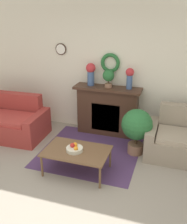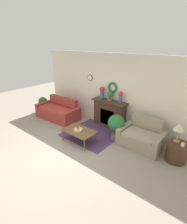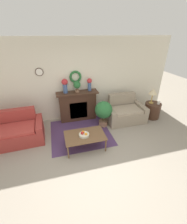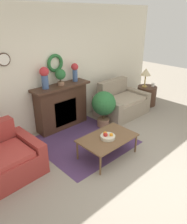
{
  "view_description": "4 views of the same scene",
  "coord_description": "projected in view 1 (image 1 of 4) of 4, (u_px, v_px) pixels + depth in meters",
  "views": [
    {
      "loc": [
        1.34,
        -2.56,
        2.57
      ],
      "look_at": [
        0.04,
        1.38,
        0.89
      ],
      "focal_mm": 42.0,
      "sensor_mm": 36.0,
      "label": 1
    },
    {
      "loc": [
        3.44,
        -2.67,
        3.07
      ],
      "look_at": [
        0.08,
        1.38,
        0.92
      ],
      "focal_mm": 28.0,
      "sensor_mm": 36.0,
      "label": 2
    },
    {
      "loc": [
        -0.69,
        -2.26,
        2.79
      ],
      "look_at": [
        0.29,
        1.34,
        0.79
      ],
      "focal_mm": 24.0,
      "sensor_mm": 36.0,
      "label": 3
    },
    {
      "loc": [
        -2.65,
        -1.49,
        2.5
      ],
      "look_at": [
        0.1,
        1.43,
        0.67
      ],
      "focal_mm": 35.0,
      "sensor_mm": 36.0,
      "label": 4
    }
  ],
  "objects": [
    {
      "name": "ground_plane",
      "position": [
        59.0,
        207.0,
        3.61
      ],
      "size": [
        16.0,
        16.0,
        0.0
      ],
      "primitive_type": "plane",
      "color": "gray"
    },
    {
      "name": "floor_rug",
      "position": [
        91.0,
        151.0,
        4.99
      ],
      "size": [
        1.8,
        1.78,
        0.01
      ],
      "color": "#4C335B",
      "rests_on": "ground_plane"
    },
    {
      "name": "wall_back",
      "position": [
        110.0,
        70.0,
        5.4
      ],
      "size": [
        6.8,
        0.14,
        2.7
      ],
      "color": "beige",
      "rests_on": "ground_plane"
    },
    {
      "name": "fireplace",
      "position": [
        107.0,
        110.0,
        5.53
      ],
      "size": [
        1.38,
        0.41,
        1.04
      ],
      "color": "#42281C",
      "rests_on": "ground_plane"
    },
    {
      "name": "couch_left",
      "position": [
        3.0,
        121.0,
        5.56
      ],
      "size": [
        1.89,
        0.99,
        0.84
      ],
      "rotation": [
        0.0,
        0.0,
        0.04
      ],
      "color": "#9E332D",
      "rests_on": "ground_plane"
    },
    {
      "name": "loveseat_right",
      "position": [
        184.0,
        141.0,
        4.74
      ],
      "size": [
        1.32,
        0.9,
        0.88
      ],
      "rotation": [
        0.0,
        0.0,
        -0.0
      ],
      "color": "gray",
      "rests_on": "ground_plane"
    },
    {
      "name": "coffee_table",
      "position": [
        77.0,
        152.0,
        4.25
      ],
      "size": [
        1.05,
        0.68,
        0.4
      ],
      "color": "brown",
      "rests_on": "ground_plane"
    },
    {
      "name": "fruit_bowl",
      "position": [
        74.0,
        148.0,
        4.21
      ],
      "size": [
        0.27,
        0.27,
        0.12
      ],
      "color": "beige",
      "rests_on": "coffee_table"
    },
    {
      "name": "vase_on_mantel_left",
      "position": [
        91.0,
        73.0,
        5.35
      ],
      "size": [
        0.2,
        0.2,
        0.46
      ],
      "color": "#3D5684",
      "rests_on": "fireplace"
    },
    {
      "name": "vase_on_mantel_right",
      "position": [
        130.0,
        77.0,
        5.12
      ],
      "size": [
        0.16,
        0.16,
        0.42
      ],
      "color": "#3D5684",
      "rests_on": "fireplace"
    },
    {
      "name": "potted_plant_on_mantel",
      "position": [
        108.0,
        77.0,
        5.24
      ],
      "size": [
        0.24,
        0.24,
        0.36
      ],
      "color": "#8E664C",
      "rests_on": "fireplace"
    },
    {
      "name": "potted_plant_floor_by_loveseat",
      "position": [
        137.0,
        126.0,
        4.73
      ],
      "size": [
        0.57,
        0.57,
        0.87
      ],
      "color": "#8E664C",
      "rests_on": "ground_plane"
    }
  ]
}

